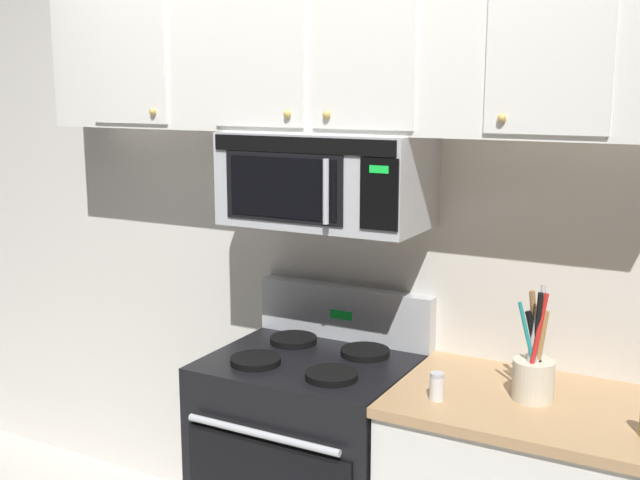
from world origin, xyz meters
TOP-DOWN VIEW (x-y plane):
  - back_wall at (0.00, 0.79)m, footprint 5.20×0.10m
  - stove_range at (0.00, 0.42)m, footprint 0.76×0.69m
  - over_range_microwave at (-0.00, 0.54)m, footprint 0.76×0.43m
  - upper_cabinets at (-0.00, 0.57)m, footprint 2.50×0.36m
  - utensil_crock_cream at (0.83, 0.43)m, footprint 0.14×0.14m
  - salt_shaker at (0.55, 0.28)m, footprint 0.05×0.05m

SIDE VIEW (x-z plane):
  - stove_range at x=0.00m, z-range -0.09..1.03m
  - salt_shaker at x=0.55m, z-range 0.90..0.99m
  - utensil_crock_cream at x=0.83m, z-range 0.81..1.19m
  - back_wall at x=0.00m, z-range 0.00..2.70m
  - over_range_microwave at x=0.00m, z-range 1.40..1.75m
  - upper_cabinets at x=0.00m, z-range 1.75..2.30m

